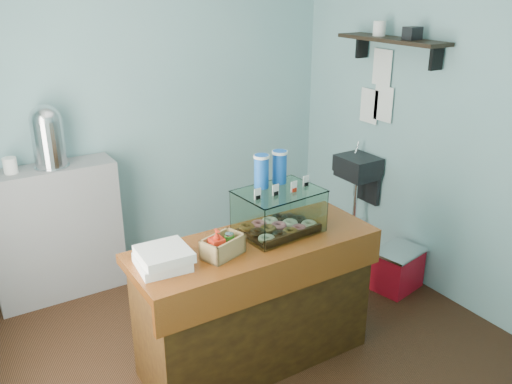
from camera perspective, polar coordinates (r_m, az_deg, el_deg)
ground at (r=4.08m, az=-2.05°, el=-15.22°), size 3.50×3.50×0.00m
room_shell at (r=3.37m, az=-2.11°, el=8.90°), size 3.54×3.04×2.82m
counter at (r=3.64m, az=-0.10°, el=-11.48°), size 1.60×0.60×0.90m
back_shelf at (r=4.63m, az=-20.29°, el=-4.01°), size 1.00×0.32×1.10m
display_case at (r=3.52m, az=2.17°, el=-1.56°), size 0.55×0.42×0.50m
condiment_crate at (r=3.23m, az=-3.65°, el=-5.69°), size 0.28×0.22×0.19m
pastry_boxes at (r=3.16m, az=-9.75°, el=-6.88°), size 0.31×0.31×0.11m
coffee_urn at (r=4.37m, az=-21.11°, el=5.64°), size 0.26×0.26×0.48m
red_cooler at (r=4.73m, az=14.66°, el=-7.82°), size 0.46×0.38×0.36m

